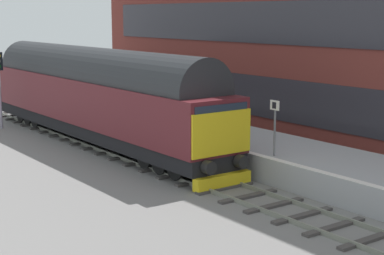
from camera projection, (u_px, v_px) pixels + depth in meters
name	position (u px, v px, depth m)	size (l,w,h in m)	color
ground_plane	(166.00, 168.00, 25.21)	(140.00, 140.00, 0.00)	slate
track_main	(166.00, 167.00, 25.20)	(2.50, 60.00, 0.15)	gray
station_platform	(233.00, 145.00, 27.21)	(4.00, 44.00, 1.01)	#9C9DA2
diesel_locomotive	(94.00, 93.00, 29.63)	(2.74, 19.96, 4.68)	black
platform_number_sign	(275.00, 119.00, 22.73)	(0.10, 0.44, 2.09)	slate
waiting_passenger	(203.00, 111.00, 27.14)	(0.39, 0.50, 1.64)	#2C2A3E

